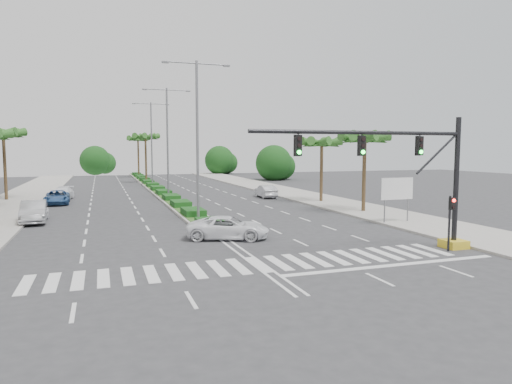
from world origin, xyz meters
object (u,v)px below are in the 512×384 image
Objects in this scene: car_parked_b at (34,212)px; car_right at (266,191)px; car_parked_a at (35,213)px; car_parked_d at (63,193)px; car_crossing at (228,228)px; car_parked_c at (57,197)px.

car_parked_b is 25.02m from car_right.
car_parked_a is 0.53m from car_parked_b.
car_parked_d is at bearing 91.31° from car_parked_a.
car_parked_b is 0.99× the size of car_crossing.
car_crossing reaches higher than car_parked_a.
car_parked_b reaches higher than car_parked_d.
car_parked_a is at bearing -94.98° from car_parked_c.
car_crossing is (12.12, -11.28, 0.03)m from car_parked_a.
car_parked_d is 22.19m from car_right.
car_crossing reaches higher than car_parked_c.
car_right is at bearing 22.07° from car_parked_b.
car_parked_c is 1.14× the size of car_right.
car_parked_a is at bearing 26.48° from car_right.
car_parked_c is at bearing -86.79° from car_parked_d.
car_right is (22.50, 10.94, -0.11)m from car_parked_b.
car_parked_b is (0.00, -0.50, 0.15)m from car_parked_a.
car_parked_d is 1.09× the size of car_right.
car_parked_a is 15.42m from car_parked_d.
car_parked_d reaches higher than car_parked_a.
car_parked_c is 25.28m from car_crossing.
car_crossing is (11.25, -26.68, 0.01)m from car_parked_d.
car_parked_b is 1.15× the size of car_right.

